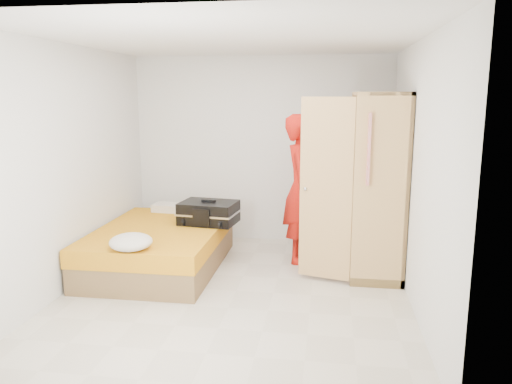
# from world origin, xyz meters

# --- Properties ---
(room) EXTENTS (4.00, 4.02, 2.60)m
(room) POSITION_xyz_m (0.00, 0.00, 1.30)
(room) COLOR beige
(room) RESTS_ON ground
(bed) EXTENTS (1.42, 2.02, 0.50)m
(bed) POSITION_xyz_m (-1.05, 0.59, 0.25)
(bed) COLOR brown
(bed) RESTS_ON ground
(wardrobe) EXTENTS (1.15, 1.20, 2.10)m
(wardrobe) POSITION_xyz_m (1.45, 0.86, 1.00)
(wardrobe) COLOR tan
(wardrobe) RESTS_ON ground
(person) EXTENTS (0.45, 0.68, 1.84)m
(person) POSITION_xyz_m (0.62, 1.14, 0.92)
(person) COLOR red
(person) RESTS_ON ground
(suitcase) EXTENTS (0.75, 0.59, 0.30)m
(suitcase) POSITION_xyz_m (-0.51, 0.90, 0.63)
(suitcase) COLOR black
(suitcase) RESTS_ON bed
(round_cushion) EXTENTS (0.44, 0.44, 0.17)m
(round_cushion) POSITION_xyz_m (-1.05, -0.28, 0.58)
(round_cushion) COLOR white
(round_cushion) RESTS_ON bed
(pillow) EXTENTS (0.58, 0.34, 0.10)m
(pillow) POSITION_xyz_m (-1.13, 1.44, 0.55)
(pillow) COLOR white
(pillow) RESTS_ON bed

